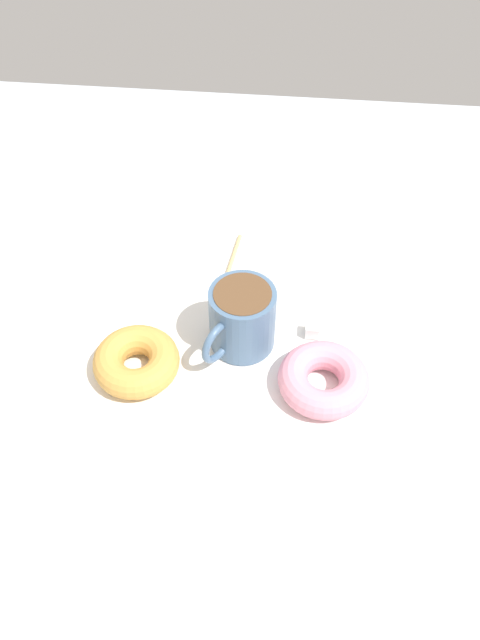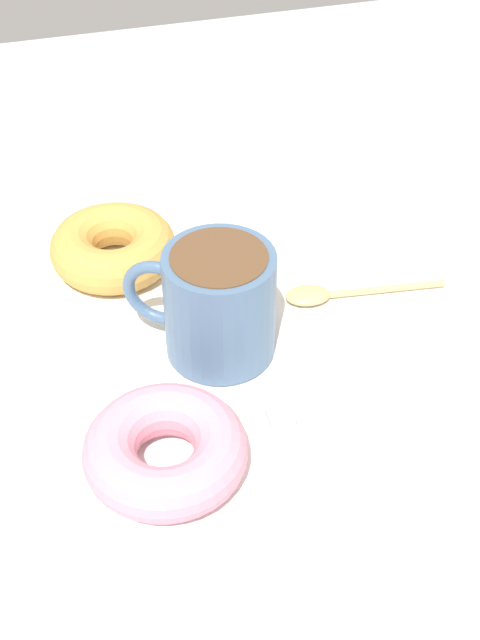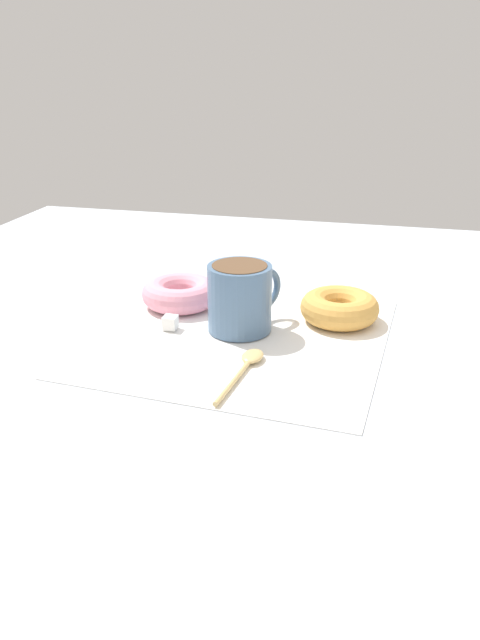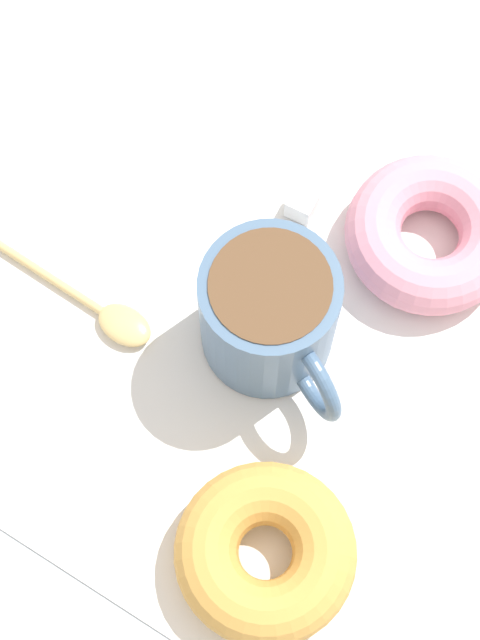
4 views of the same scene
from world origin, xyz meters
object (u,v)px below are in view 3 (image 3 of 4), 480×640
Objects in this scene: coffee_cup at (241,296)px; donut_far at (180,293)px; donut_near_cup at (340,308)px; spoon at (247,363)px; sugar_cube at (170,322)px.

coffee_cup reaches higher than donut_far.
coffee_cup reaches higher than donut_near_cup.
donut_near_cup is 22.12cm from donut_far.
coffee_cup is 0.98× the size of donut_far.
spoon is at bearing -119.02° from donut_near_cup.
coffee_cup is 9.73cm from sugar_cube.
coffee_cup is at bearing -30.29° from donut_far.
coffee_cup is at bearing 13.88° from sugar_cube.
spoon is (13.38, -16.08, -1.36)cm from donut_far.
donut_far is 8.29cm from sugar_cube.
donut_near_cup is 22.14cm from sugar_cube.
donut_far is (-10.19, 5.95, -2.68)cm from coffee_cup.
donut_near_cup is at bearing -0.86° from donut_far.
coffee_cup is at bearing 107.47° from spoon.
spoon is (-8.74, -15.75, -1.43)cm from donut_near_cup.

